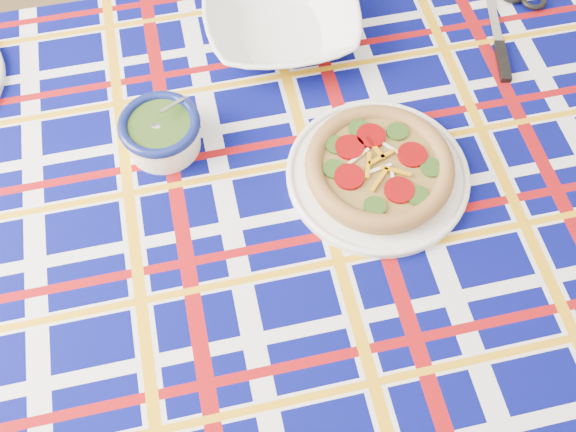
% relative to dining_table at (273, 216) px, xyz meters
% --- Properties ---
extents(floor, '(4.00, 4.00, 0.00)m').
position_rel_dining_table_xyz_m(floor, '(0.50, 0.13, -0.69)').
color(floor, olive).
rests_on(floor, ground).
extents(dining_table, '(1.89, 1.55, 0.76)m').
position_rel_dining_table_xyz_m(dining_table, '(0.00, 0.00, 0.00)').
color(dining_table, brown).
rests_on(dining_table, floor).
extents(tablecloth, '(1.93, 1.59, 0.11)m').
position_rel_dining_table_xyz_m(tablecloth, '(-0.00, 0.00, 0.03)').
color(tablecloth, '#040857').
rests_on(tablecloth, dining_table).
extents(main_focaccia_plate, '(0.40, 0.40, 0.06)m').
position_rel_dining_table_xyz_m(main_focaccia_plate, '(0.17, 0.06, 0.11)').
color(main_focaccia_plate, olive).
rests_on(main_focaccia_plate, tablecloth).
extents(pesto_bowl, '(0.18, 0.18, 0.08)m').
position_rel_dining_table_xyz_m(pesto_bowl, '(-0.20, 0.06, 0.12)').
color(pesto_bowl, '#1E370F').
rests_on(pesto_bowl, tablecloth).
extents(serving_bowl, '(0.36, 0.36, 0.07)m').
position_rel_dining_table_xyz_m(serving_bowl, '(-0.04, 0.35, 0.11)').
color(serving_bowl, white).
rests_on(serving_bowl, tablecloth).
extents(table_knife, '(0.06, 0.24, 0.01)m').
position_rel_dining_table_xyz_m(table_knife, '(0.36, 0.45, 0.08)').
color(table_knife, silver).
rests_on(table_knife, tablecloth).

